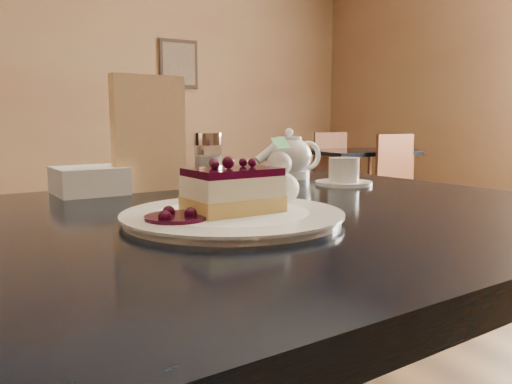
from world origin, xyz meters
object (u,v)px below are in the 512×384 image
cheesecake_slice (233,191)px  bg_table_far_right (358,214)px  main_table (215,268)px  tea_set (299,161)px  dessert_plate (233,216)px

cheesecake_slice → bg_table_far_right: cheesecake_slice is taller
cheesecake_slice → bg_table_far_right: bearing=41.9°
main_table → tea_set: 0.52m
tea_set → bg_table_far_right: 3.65m
tea_set → bg_table_far_right: (2.42, 2.63, -0.78)m
main_table → bg_table_far_right: size_ratio=0.82×
dessert_plate → bg_table_far_right: size_ratio=0.19×
tea_set → bg_table_far_right: size_ratio=0.18×
cheesecake_slice → tea_set: size_ratio=0.45×
dessert_plate → bg_table_far_right: dessert_plate is taller
main_table → dessert_plate: 0.10m
tea_set → bg_table_far_right: bearing=47.4°
dessert_plate → tea_set: size_ratio=1.03×
main_table → tea_set: bearing=36.7°
dessert_plate → cheesecake_slice: size_ratio=2.28×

